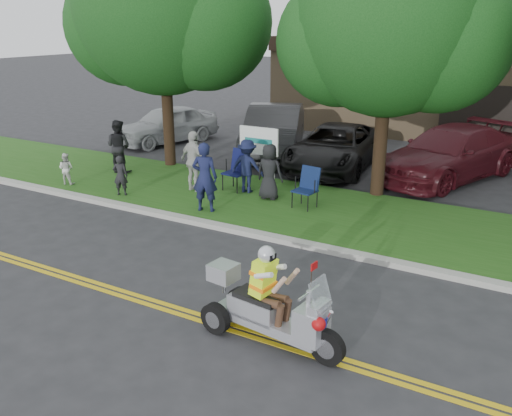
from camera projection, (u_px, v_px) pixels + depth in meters
The scene contains 23 objects.
ground at pixel (219, 306), 9.33m from camera, with size 120.00×120.00×0.00m, color #28282B.
centerline_near at pixel (200, 321), 8.85m from camera, with size 60.00×0.10×0.01m, color gold.
centerline_far at pixel (205, 316), 8.98m from camera, with size 60.00×0.10×0.01m, color gold.
curb at pixel (296, 243), 11.81m from camera, with size 60.00×0.25×0.12m, color #A8A89E.
grass_verge at pixel (332, 214), 13.58m from camera, with size 60.00×4.00×0.10m, color #215215.
commercial_building at pixel (498, 85), 23.35m from camera, with size 18.00×8.20×4.00m.
tree_left at pixel (165, 13), 16.51m from camera, with size 6.62×5.40×7.78m.
tree_mid at pixel (392, 29), 13.56m from camera, with size 5.88×4.80×7.05m.
business_sign at pixel (259, 144), 15.69m from camera, with size 1.25×0.06×1.75m.
trike_scooter at pixel (268, 308), 8.15m from camera, with size 2.38×0.86×1.56m.
lawn_chair_a at pixel (238, 167), 15.23m from camera, with size 0.67×0.69×1.13m.
lawn_chair_b at pixel (308, 185), 13.78m from camera, with size 0.62×0.64×1.04m.
spectator_adult_left at pixel (205, 177), 13.39m from camera, with size 0.64×0.42×1.75m, color #171C41.
spectator_adult_mid at pixel (118, 146), 16.88m from camera, with size 0.80×0.63×1.65m, color black.
spectator_adult_right at pixel (194, 161), 15.00m from camera, with size 0.99×0.41×1.69m, color beige.
spectator_chair_a at pixel (247, 166), 14.91m from camera, with size 0.96×0.55×1.48m, color #161B3E.
spectator_chair_b at pixel (269, 172), 14.34m from camera, with size 0.73×0.47×1.49m, color black.
child_left at pixel (120, 175), 14.72m from camera, with size 0.40×0.26×1.10m, color black.
child_right at pixel (66, 169), 15.74m from camera, with size 0.45×0.35×0.93m, color silver.
parked_car_far_left at pixel (167, 124), 21.49m from camera, with size 1.74×4.32×1.47m, color #989B9E.
parked_car_left at pixel (274, 131), 19.47m from camera, with size 1.87×5.36×1.77m, color #29292B.
parked_car_mid at pixel (335, 147), 17.72m from camera, with size 2.36×5.11×1.42m, color black.
parked_car_right at pixel (449, 154), 16.54m from camera, with size 2.23×5.49×1.59m, color #441017.
Camera 1 is at (4.61, -6.88, 4.65)m, focal length 38.00 mm.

